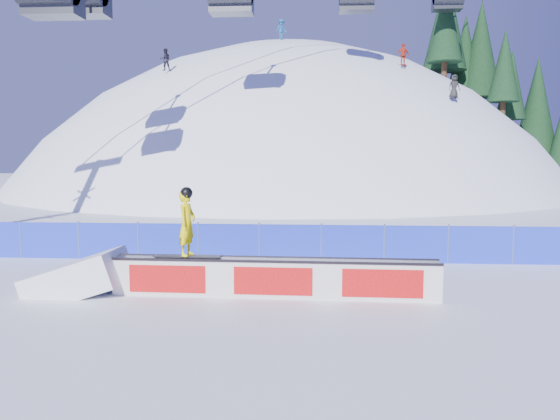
{
  "coord_description": "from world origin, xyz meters",
  "views": [
    {
      "loc": [
        2.85,
        -12.83,
        3.47
      ],
      "look_at": [
        1.84,
        1.98,
        1.93
      ],
      "focal_mm": 35.0,
      "sensor_mm": 36.0,
      "label": 1
    }
  ],
  "objects": [
    {
      "name": "ground",
      "position": [
        0.0,
        0.0,
        0.0
      ],
      "size": [
        160.0,
        160.0,
        0.0
      ],
      "primitive_type": "plane",
      "color": "white",
      "rests_on": "ground"
    },
    {
      "name": "snow_hill",
      "position": [
        0.0,
        42.0,
        -18.0
      ],
      "size": [
        64.0,
        64.0,
        64.0
      ],
      "color": "white",
      "rests_on": "ground"
    },
    {
      "name": "safety_fence",
      "position": [
        0.0,
        4.5,
        0.6
      ],
      "size": [
        22.05,
        0.05,
        1.3
      ],
      "color": "#1B31CB",
      "rests_on": "ground"
    },
    {
      "name": "distant_skiers",
      "position": [
        2.23,
        30.59,
        11.26
      ],
      "size": [
        22.01,
        9.08,
        7.55
      ],
      "color": "black",
      "rests_on": "ground"
    },
    {
      "name": "snowboarder",
      "position": [
        -0.3,
        0.15,
        1.79
      ],
      "size": [
        1.65,
        0.65,
        1.71
      ],
      "rotation": [
        0.0,
        0.0,
        1.33
      ],
      "color": "black",
      "rests_on": "rail_box"
    },
    {
      "name": "rail_box",
      "position": [
        1.82,
        0.1,
        0.47
      ],
      "size": [
        7.93,
        0.73,
        0.95
      ],
      "rotation": [
        0.0,
        0.0,
        -0.02
      ],
      "color": "silver",
      "rests_on": "ground"
    },
    {
      "name": "treeline",
      "position": [
        24.25,
        41.37,
        9.14
      ],
      "size": [
        25.39,
        12.78,
        20.13
      ],
      "color": "#372416",
      "rests_on": "ground"
    },
    {
      "name": "snow_ramp",
      "position": [
        -3.13,
        0.22,
        0.0
      ],
      "size": [
        2.48,
        1.58,
        1.53
      ],
      "primitive_type": null,
      "rotation": [
        0.0,
        -0.31,
        -0.02
      ],
      "color": "white",
      "rests_on": "ground"
    }
  ]
}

